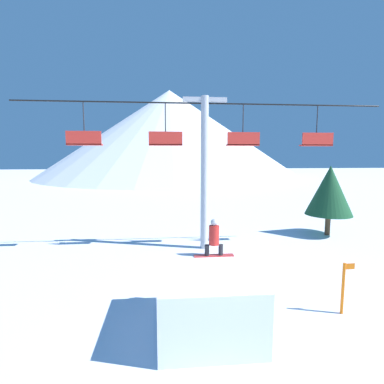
{
  "coord_description": "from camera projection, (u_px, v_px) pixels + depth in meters",
  "views": [
    {
      "loc": [
        -1.71,
        -7.83,
        5.27
      ],
      "look_at": [
        -0.45,
        5.32,
        3.65
      ],
      "focal_mm": 28.0,
      "sensor_mm": 36.0,
      "label": 1
    }
  ],
  "objects": [
    {
      "name": "mountain_ridge",
      "position": [
        170.0,
        134.0,
        75.69
      ],
      "size": [
        64.03,
        64.03,
        21.36
      ],
      "color": "silver",
      "rests_on": "ground_plane"
    },
    {
      "name": "ground_plane",
      "position": [
        225.0,
        341.0,
        8.54
      ],
      "size": [
        220.0,
        220.0,
        0.0
      ],
      "primitive_type": "plane",
      "color": "white"
    },
    {
      "name": "pine_tree_near",
      "position": [
        330.0,
        190.0,
        19.61
      ],
      "size": [
        2.98,
        2.98,
        4.62
      ],
      "color": "#4C3823",
      "rests_on": "ground_plane"
    },
    {
      "name": "snow_ramp",
      "position": [
        207.0,
        300.0,
        9.04
      ],
      "size": [
        2.92,
        3.32,
        1.85
      ],
      "color": "white",
      "rests_on": "ground_plane"
    },
    {
      "name": "trail_marker",
      "position": [
        343.0,
        287.0,
        9.92
      ],
      "size": [
        0.41,
        0.1,
        1.75
      ],
      "color": "orange",
      "rests_on": "ground_plane"
    },
    {
      "name": "chairlift",
      "position": [
        205.0,
        157.0,
        16.49
      ],
      "size": [
        20.09,
        0.44,
        8.46
      ],
      "color": "#B2B2B7",
      "rests_on": "ground_plane"
    },
    {
      "name": "snowboarder",
      "position": [
        214.0,
        238.0,
        10.16
      ],
      "size": [
        1.36,
        0.35,
        1.3
      ],
      "color": "#B22D2D",
      "rests_on": "snow_ramp"
    }
  ]
}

